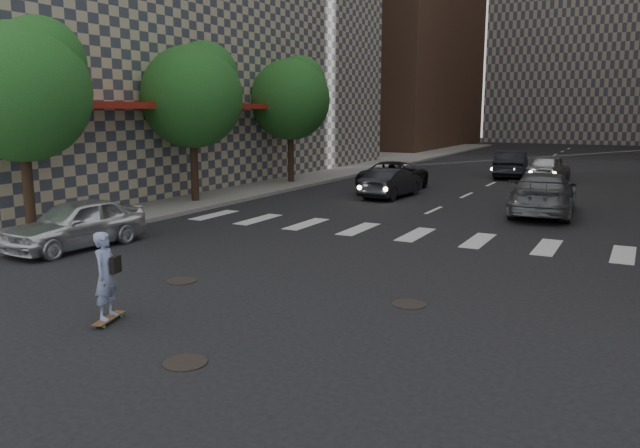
% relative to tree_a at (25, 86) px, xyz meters
% --- Properties ---
extents(ground, '(160.00, 160.00, 0.00)m').
position_rel_tree_a_xyz_m(ground, '(9.45, -3.14, -4.65)').
color(ground, black).
rests_on(ground, ground).
extents(sidewalk_left, '(13.00, 80.00, 0.15)m').
position_rel_tree_a_xyz_m(sidewalk_left, '(-5.05, 16.86, -4.57)').
color(sidewalk_left, gray).
rests_on(sidewalk_left, ground).
extents(tree_a, '(4.20, 4.20, 6.60)m').
position_rel_tree_a_xyz_m(tree_a, '(0.00, 0.00, 0.00)').
color(tree_a, '#382619').
rests_on(tree_a, sidewalk_left).
extents(tree_b, '(4.20, 4.20, 6.60)m').
position_rel_tree_a_xyz_m(tree_b, '(0.00, 8.00, 0.00)').
color(tree_b, '#382619').
rests_on(tree_b, sidewalk_left).
extents(tree_c, '(4.20, 4.20, 6.60)m').
position_rel_tree_a_xyz_m(tree_c, '(0.00, 16.00, 0.00)').
color(tree_c, '#382619').
rests_on(tree_c, sidewalk_left).
extents(manhole_a, '(0.70, 0.70, 0.02)m').
position_rel_tree_a_xyz_m(manhole_a, '(10.65, -5.64, -4.64)').
color(manhole_a, black).
rests_on(manhole_a, ground).
extents(manhole_b, '(0.70, 0.70, 0.02)m').
position_rel_tree_a_xyz_m(manhole_b, '(7.45, -1.94, -4.64)').
color(manhole_b, black).
rests_on(manhole_b, ground).
extents(manhole_c, '(0.70, 0.70, 0.02)m').
position_rel_tree_a_xyz_m(manhole_c, '(12.75, -1.14, -4.64)').
color(manhole_c, black).
rests_on(manhole_c, ground).
extents(skateboarder, '(0.55, 0.90, 1.74)m').
position_rel_tree_a_xyz_m(skateboarder, '(8.14, -4.80, -3.74)').
color(skateboarder, brown).
rests_on(skateboarder, ground).
extents(silver_sedan, '(1.95, 4.28, 1.42)m').
position_rel_tree_a_xyz_m(silver_sedan, '(2.45, -0.55, -3.93)').
color(silver_sedan, silver).
rests_on(silver_sedan, ground).
extents(traffic_car_a, '(1.66, 4.14, 1.34)m').
position_rel_tree_a_xyz_m(traffic_car_a, '(6.58, 13.60, -3.98)').
color(traffic_car_a, black).
rests_on(traffic_car_a, ground).
extents(traffic_car_b, '(2.68, 5.73, 1.62)m').
position_rel_tree_a_xyz_m(traffic_car_b, '(13.41, 11.85, -3.84)').
color(traffic_car_b, '#55565C').
rests_on(traffic_car_b, ground).
extents(traffic_car_c, '(2.65, 5.31, 1.45)m').
position_rel_tree_a_xyz_m(traffic_car_c, '(5.80, 16.03, -3.92)').
color(traffic_car_c, black).
rests_on(traffic_car_c, ground).
extents(traffic_car_d, '(2.15, 4.45, 1.46)m').
position_rel_tree_a_xyz_m(traffic_car_d, '(11.93, 23.92, -3.92)').
color(traffic_car_d, '#B0B4B7').
rests_on(traffic_car_d, ground).
extents(traffic_car_e, '(2.19, 4.90, 1.56)m').
position_rel_tree_a_xyz_m(traffic_car_e, '(9.69, 24.86, -3.86)').
color(traffic_car_e, black).
rests_on(traffic_car_e, ground).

